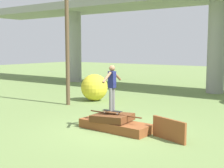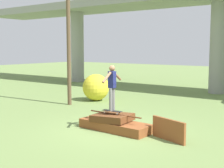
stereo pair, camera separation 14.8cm
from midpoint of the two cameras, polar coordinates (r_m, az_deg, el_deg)
ground_plane at (r=11.18m, az=0.15°, el=-8.45°), size 80.00×80.00×0.00m
scrap_pile at (r=11.15m, az=0.01°, el=-7.21°), size 2.67×1.08×0.61m
scrap_plank_loose at (r=10.09m, az=9.94°, el=-8.20°), size 1.32×0.51×0.69m
skateboard at (r=11.09m, az=-0.38°, el=-4.97°), size 0.76×0.26×0.09m
skater at (r=10.94m, az=-0.39°, el=-0.10°), size 0.24×1.23×1.61m
highway_overpass at (r=21.24m, az=18.61°, el=13.90°), size 44.00×4.40×6.53m
utility_pole at (r=15.97m, az=-8.47°, el=8.61°), size 1.30×0.20×6.71m
bush_yellow_flowering at (r=17.22m, az=-3.49°, el=-0.62°), size 1.47×1.47×1.47m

